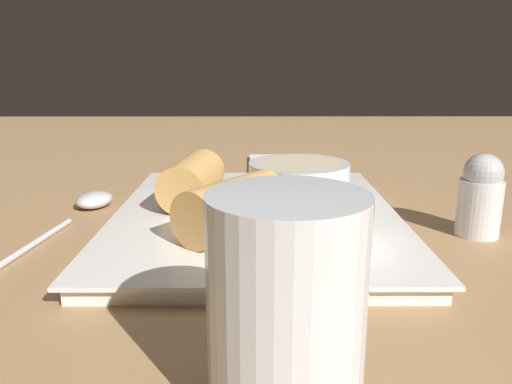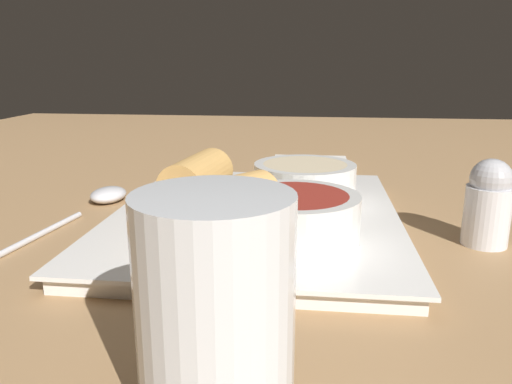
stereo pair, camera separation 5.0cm
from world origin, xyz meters
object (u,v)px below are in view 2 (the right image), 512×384
(spoon, at_px, (102,198))
(napkin, at_px, (310,165))
(dipping_bowl_far, at_px, (294,215))
(salt_shaker, at_px, (488,203))
(drinking_glass, at_px, (215,307))
(serving_plate, at_px, (256,219))
(dipping_bowl_near, at_px, (305,180))

(spoon, distance_m, napkin, 0.29)
(dipping_bowl_far, height_order, salt_shaker, salt_shaker)
(napkin, distance_m, drinking_glass, 0.50)
(serving_plate, distance_m, drinking_glass, 0.24)
(serving_plate, distance_m, salt_shaker, 0.19)
(dipping_bowl_far, xyz_separation_m, salt_shaker, (-0.05, 0.15, 0.00))
(napkin, relative_size, salt_shaker, 1.77)
(drinking_glass, distance_m, salt_shaker, 0.28)
(dipping_bowl_near, height_order, salt_shaker, salt_shaker)
(dipping_bowl_far, distance_m, salt_shaker, 0.16)
(salt_shaker, bearing_deg, serving_plate, -95.99)
(spoon, bearing_deg, dipping_bowl_far, 59.77)
(dipping_bowl_near, distance_m, drinking_glass, 0.28)
(spoon, distance_m, salt_shaker, 0.36)
(spoon, bearing_deg, napkin, 134.92)
(dipping_bowl_far, relative_size, salt_shaker, 1.37)
(serving_plate, relative_size, spoon, 1.56)
(spoon, xyz_separation_m, drinking_glass, (0.29, 0.17, 0.04))
(napkin, bearing_deg, dipping_bowl_far, -1.46)
(dipping_bowl_far, bearing_deg, salt_shaker, 107.34)
(dipping_bowl_near, height_order, drinking_glass, drinking_glass)
(serving_plate, distance_m, spoon, 0.17)
(dipping_bowl_near, distance_m, dipping_bowl_far, 0.11)
(dipping_bowl_near, distance_m, spoon, 0.21)
(dipping_bowl_far, xyz_separation_m, spoon, (-0.12, -0.20, -0.03))
(drinking_glass, bearing_deg, dipping_bowl_far, 171.74)
(salt_shaker, bearing_deg, drinking_glass, -38.82)
(dipping_bowl_near, bearing_deg, drinking_glass, -6.02)
(spoon, bearing_deg, dipping_bowl_near, 88.60)
(dipping_bowl_far, height_order, napkin, dipping_bowl_far)
(napkin, height_order, salt_shaker, salt_shaker)
(serving_plate, distance_m, napkin, 0.26)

